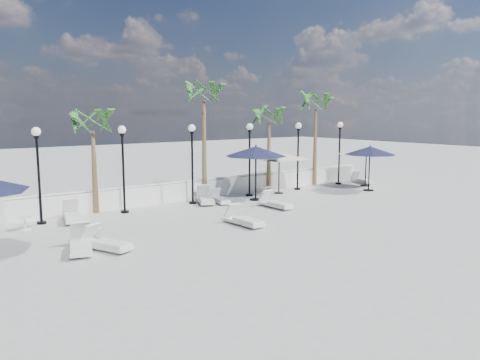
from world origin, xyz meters
TOP-DOWN VIEW (x-y plane):
  - ground at (0.00, 0.00)m, footprint 100.00×100.00m
  - balustrade at (0.00, 7.50)m, footprint 26.00×0.30m
  - lamppost_1 at (-7.00, 6.50)m, footprint 0.36×0.36m
  - lamppost_2 at (-3.50, 6.50)m, footprint 0.36×0.36m
  - lamppost_3 at (0.00, 6.50)m, footprint 0.36×0.36m
  - lamppost_4 at (3.50, 6.50)m, footprint 0.36×0.36m
  - lamppost_5 at (7.00, 6.50)m, footprint 0.36×0.36m
  - lamppost_6 at (10.50, 6.50)m, footprint 0.36×0.36m
  - palm_1 at (-4.50, 7.30)m, footprint 2.60×2.60m
  - palm_2 at (1.20, 7.30)m, footprint 2.60×2.60m
  - palm_3 at (5.50, 7.30)m, footprint 2.60×2.60m
  - palm_4 at (9.20, 7.30)m, footprint 2.60×2.60m
  - lounger_0 at (-6.98, 1.80)m, footprint 1.22×2.11m
  - lounger_1 at (-5.87, 6.22)m, footprint 1.07×2.10m
  - lounger_2 at (-0.72, 1.45)m, footprint 0.69×1.91m
  - lounger_3 at (-6.29, 1.47)m, footprint 1.30×1.96m
  - lounger_4 at (2.53, 3.27)m, footprint 0.66×1.86m
  - lounger_5 at (0.51, 6.19)m, footprint 1.41×2.09m
  - lounger_6 at (1.10, 5.78)m, footprint 0.85×1.68m
  - lounger_7 at (12.01, 5.88)m, footprint 1.00×1.83m
  - side_table_0 at (-6.22, 2.70)m, footprint 0.49×0.49m
  - side_table_1 at (-7.76, 5.80)m, footprint 0.52×0.52m
  - side_table_2 at (4.41, 6.20)m, footprint 0.45×0.45m
  - parasol_navy_mid at (3.05, 5.41)m, footprint 3.13×3.13m
  - parasol_navy_right at (9.97, 3.81)m, footprint 2.88×2.88m
  - parasol_cream_sq_a at (5.31, 6.20)m, footprint 4.88×4.88m
  - parasol_cream_sq_b at (11.21, 5.01)m, footprint 4.91×4.91m

SIDE VIEW (x-z plane):
  - ground at x=0.00m, z-range 0.00..0.00m
  - lounger_6 at x=1.10m, z-range -0.10..0.50m
  - lounger_7 at x=12.01m, z-range -0.11..0.55m
  - lounger_4 at x=2.53m, z-range -0.11..0.58m
  - lounger_3 at x=-6.29m, z-range -0.12..0.59m
  - lounger_2 at x=-0.72m, z-range -0.12..0.59m
  - lounger_5 at x=0.51m, z-range -0.12..0.63m
  - lounger_1 at x=-5.87m, z-range -0.12..0.63m
  - lounger_0 at x=-6.98m, z-range -0.12..0.63m
  - side_table_2 at x=4.41m, z-range 0.05..0.48m
  - side_table_0 at x=-6.22m, z-range 0.05..0.52m
  - side_table_1 at x=-7.76m, z-range 0.05..0.56m
  - balustrade at x=0.00m, z-range -0.04..0.97m
  - parasol_cream_sq_a at x=5.31m, z-range 1.02..3.41m
  - parasol_navy_right at x=9.97m, z-range 0.98..3.56m
  - parasol_cream_sq_b at x=11.21m, z-range 1.04..3.50m
  - parasol_navy_mid at x=3.05m, z-range 1.06..3.86m
  - lamppost_1 at x=-7.00m, z-range 0.57..4.41m
  - lamppost_2 at x=-3.50m, z-range 0.57..4.41m
  - lamppost_3 at x=0.00m, z-range 0.57..4.41m
  - lamppost_4 at x=3.50m, z-range 0.57..4.41m
  - lamppost_5 at x=7.00m, z-range 0.57..4.41m
  - lamppost_6 at x=10.50m, z-range 0.57..4.41m
  - palm_1 at x=-4.50m, z-range 1.40..6.10m
  - palm_3 at x=5.50m, z-range 1.50..6.40m
  - palm_4 at x=9.20m, z-range 1.88..7.58m
  - palm_2 at x=1.20m, z-range 2.07..8.17m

